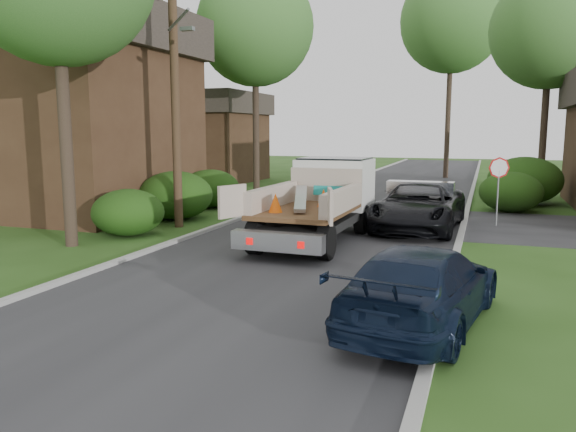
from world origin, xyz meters
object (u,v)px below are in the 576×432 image
(stop_sign, at_px, (499,177))
(black_pickup, at_px, (418,206))
(tree_left_back, at_px, (109,22))
(flatbed_truck, at_px, (324,195))
(tree_left_far, at_px, (255,27))
(tree_right_far, at_px, (550,30))
(utility_pole, at_px, (175,79))
(house_left_far, at_px, (203,136))
(house_left_near, at_px, (64,110))
(tree_center_far, at_px, (452,21))
(navy_suv, at_px, (422,286))

(stop_sign, bearing_deg, black_pickup, -146.80)
(tree_left_back, xyz_separation_m, flatbed_truck, (13.89, -8.04, -7.62))
(tree_left_far, height_order, tree_right_far, tree_left_far)
(utility_pole, xyz_separation_m, black_pickup, (8.10, 2.33, -4.37))
(house_left_far, bearing_deg, flatbed_truck, -51.84)
(house_left_near, xyz_separation_m, tree_center_far, (14.00, 23.00, 6.70))
(house_left_near, bearing_deg, tree_center_far, 58.67)
(black_pickup, bearing_deg, house_left_near, -175.65)
(utility_pole, xyz_separation_m, tree_right_far, (12.98, 15.02, 3.31))
(tree_center_far, xyz_separation_m, black_pickup, (0.62, -22.69, -10.17))
(stop_sign, height_order, house_left_far, house_left_far)
(utility_pole, bearing_deg, navy_suv, -39.06)
(utility_pole, distance_m, tree_right_far, 20.12)
(house_left_far, relative_size, navy_suv, 1.55)
(stop_sign, xyz_separation_m, navy_suv, (-1.40, -11.55, -1.07))
(tree_left_far, relative_size, tree_right_far, 1.06)
(house_left_near, height_order, house_left_far, house_left_near)
(stop_sign, bearing_deg, house_left_near, -173.37)
(stop_sign, relative_size, utility_pole, 0.25)
(house_left_far, bearing_deg, navy_suv, -54.83)
(tree_left_far, relative_size, navy_suv, 2.49)
(tree_left_far, bearing_deg, tree_center_far, 53.84)
(stop_sign, relative_size, house_left_near, 0.26)
(tree_left_back, bearing_deg, house_left_far, 86.82)
(house_left_far, distance_m, flatbed_truck, 21.74)
(black_pickup, distance_m, navy_suv, 9.93)
(utility_pole, bearing_deg, tree_right_far, 49.16)
(house_left_far, relative_size, tree_left_far, 0.62)
(stop_sign, xyz_separation_m, black_pickup, (-2.58, -1.69, -0.97))
(flatbed_truck, bearing_deg, tree_left_back, 151.03)
(stop_sign, distance_m, flatbed_truck, 6.69)
(stop_sign, height_order, tree_left_far, tree_left_far)
(house_left_near, bearing_deg, tree_left_far, 65.77)
(tree_center_far, bearing_deg, tree_left_far, -126.16)
(tree_right_far, bearing_deg, house_left_near, -146.31)
(stop_sign, bearing_deg, tree_right_far, 78.19)
(tree_center_far, xyz_separation_m, navy_suv, (1.80, -32.55, -10.27))
(utility_pole, height_order, flatbed_truck, utility_pole)
(utility_pole, height_order, house_left_near, utility_pole)
(house_left_near, height_order, tree_left_far, tree_left_far)
(utility_pole, height_order, tree_left_back, tree_left_back)
(utility_pole, distance_m, house_left_far, 18.93)
(tree_left_far, bearing_deg, tree_right_far, 11.31)
(stop_sign, xyz_separation_m, tree_right_far, (2.30, 11.00, 6.70))
(tree_right_far, xyz_separation_m, black_pickup, (-4.88, -12.69, -7.67))
(flatbed_truck, relative_size, navy_suv, 1.36)
(tree_left_far, distance_m, tree_right_far, 15.31)
(stop_sign, xyz_separation_m, tree_left_far, (-12.70, 8.00, 7.20))
(stop_sign, distance_m, black_pickup, 3.24)
(house_left_far, xyz_separation_m, tree_left_far, (6.00, -5.00, 5.93))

